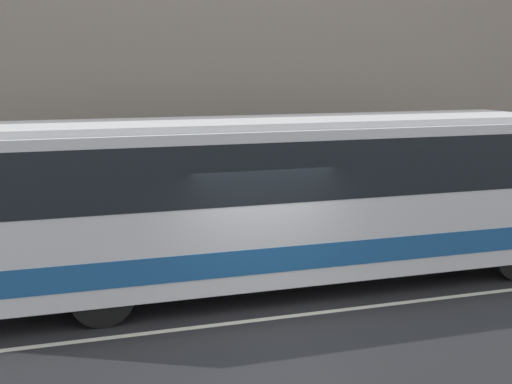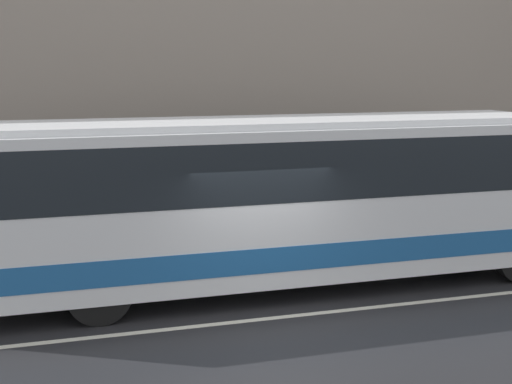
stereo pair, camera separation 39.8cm
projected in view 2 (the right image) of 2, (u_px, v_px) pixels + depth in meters
ground_plane at (269, 319)px, 12.14m from camera, size 60.00×60.00×0.00m
sidewalk at (201, 241)px, 17.15m from camera, size 60.00×2.67×0.13m
building_facade at (186, 39)px, 17.68m from camera, size 60.00×0.35×10.12m
lane_stripe at (269, 318)px, 12.14m from camera, size 54.00×0.14×0.01m
transit_bus at (288, 193)px, 13.68m from camera, size 12.21×2.59×3.26m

